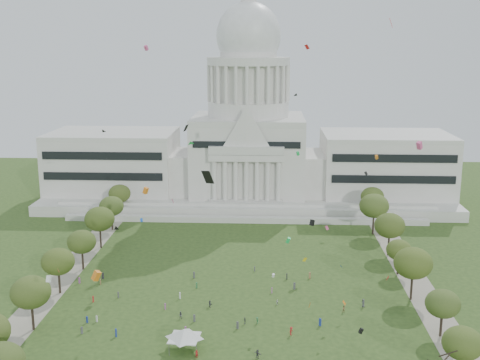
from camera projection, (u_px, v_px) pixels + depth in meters
The scene contains 30 objects.
ground at pixel (231, 328), 135.59m from camera, with size 400.00×400.00×0.00m, color #2B441A.
capitol at pixel (248, 146), 241.25m from camera, with size 160.00×64.50×91.30m.
path_left at pixel (65, 274), 167.03m from camera, with size 8.00×160.00×0.04m, color gray.
path_right at pixel (414, 280), 162.57m from camera, with size 8.00×160.00×0.04m, color gray.
row_tree_r_0 at pixel (463, 343), 112.70m from camera, with size 7.67×7.67×10.91m.
row_tree_l_1 at pixel (31, 292), 132.76m from camera, with size 8.86×8.86×12.59m.
row_tree_r_1 at pixel (443, 304), 130.03m from camera, with size 7.58×7.58×10.78m.
row_tree_l_2 at pixel (58, 262), 152.64m from camera, with size 8.42×8.42×11.97m.
row_tree_r_2 at pixel (413, 263), 148.37m from camera, with size 9.55×9.55×13.58m.
row_tree_l_3 at pixel (82, 242), 168.84m from camera, with size 8.12×8.12×11.55m.
row_tree_r_3 at pixel (399, 250), 165.53m from camera, with size 7.01×7.01×9.98m.
row_tree_l_4 at pixel (100, 219), 186.59m from camera, with size 9.29×9.29×13.21m.
row_tree_r_4 at pixel (390, 226), 180.17m from camera, with size 9.19×9.19×13.06m.
row_tree_l_5 at pixel (111, 206), 204.97m from camera, with size 8.33×8.33×11.85m.
row_tree_r_5 at pixel (374, 206), 199.71m from camera, with size 9.82×9.82×13.96m.
row_tree_l_6 at pixel (120, 194), 222.73m from camera, with size 8.19×8.19×11.64m.
row_tree_r_6 at pixel (372, 197), 217.38m from camera, with size 8.42×8.42×11.97m.
event_tent at pixel (184, 333), 125.28m from camera, with size 9.27×9.27×4.74m.
person_0 at pixel (363, 303), 146.14m from camera, with size 0.99×0.65×2.03m, color #4C4C51.
person_2 at pixel (344, 309), 143.35m from camera, with size 0.81×0.50×1.67m, color olive.
person_3 at pixel (257, 320), 137.43m from camera, with size 1.03×0.53×1.59m, color #33723F.
person_4 at pixel (245, 321), 137.33m from camera, with size 0.94×0.52×1.61m, color #4C4C51.
person_5 at pixel (210, 304), 146.03m from camera, with size 1.59×0.63×1.71m, color #4C4C51.
person_7 at pixel (197, 354), 122.48m from camera, with size 0.65×0.47×1.78m, color #B21E1E.
person_8 at pixel (180, 315), 139.96m from camera, with size 0.86×0.53×1.78m, color #4C4C51.
person_9 at pixel (291, 331), 131.99m from camera, with size 1.25×0.64×1.93m, color #B21E1E.
person_10 at pixel (277, 302), 147.37m from camera, with size 0.79×0.43×1.34m, color silver.
person_11 at pixel (258, 354), 122.31m from camera, with size 1.76×0.70×1.90m, color #4C4C51.
distant_crowd at pixel (187, 299), 149.06m from camera, with size 62.81×40.58×1.86m.
kite_swarm at pixel (236, 205), 136.80m from camera, with size 81.55×104.31×64.73m.
Camera 1 is at (8.09, -124.52, 62.71)m, focal length 45.00 mm.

